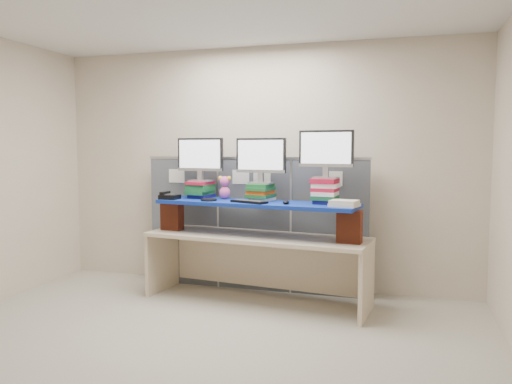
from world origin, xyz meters
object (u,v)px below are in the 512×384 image
(blue_board, at_px, (256,203))
(monitor_right, at_px, (326,151))
(monitor_left, at_px, (200,157))
(desk_phone, at_px, (169,196))
(desk, at_px, (256,249))
(monitor_center, at_px, (261,158))
(keyboard, at_px, (249,202))

(blue_board, bearing_deg, monitor_right, 9.47)
(monitor_left, height_order, desk_phone, monitor_left)
(desk, bearing_deg, monitor_center, 87.33)
(monitor_center, distance_m, keyboard, 0.51)
(monitor_left, height_order, monitor_right, monitor_right)
(monitor_center, bearing_deg, monitor_right, 0.00)
(monitor_center, xyz_separation_m, monitor_right, (0.70, -0.08, 0.07))
(blue_board, height_order, monitor_left, monitor_left)
(desk_phone, bearing_deg, monitor_right, 4.28)
(blue_board, distance_m, keyboard, 0.14)
(blue_board, distance_m, monitor_right, 0.90)
(monitor_center, distance_m, desk_phone, 1.10)
(desk, height_order, blue_board, blue_board)
(keyboard, height_order, desk_phone, desk_phone)
(desk, height_order, desk_phone, desk_phone)
(monitor_left, bearing_deg, monitor_right, 0.00)
(blue_board, xyz_separation_m, monitor_right, (0.72, 0.04, 0.54))
(blue_board, height_order, desk_phone, desk_phone)
(monitor_left, relative_size, keyboard, 1.33)
(monitor_right, bearing_deg, keyboard, -160.99)
(monitor_right, bearing_deg, desk_phone, -171.27)
(monitor_right, bearing_deg, blue_board, -170.53)
(monitor_center, distance_m, monitor_right, 0.71)
(keyboard, bearing_deg, monitor_center, 99.64)
(keyboard, relative_size, desk_phone, 2.11)
(blue_board, distance_m, monitor_center, 0.49)
(desk, height_order, keyboard, keyboard)
(monitor_left, bearing_deg, blue_board, -9.29)
(blue_board, height_order, monitor_right, monitor_right)
(monitor_left, xyz_separation_m, keyboard, (0.67, -0.33, -0.45))
(monitor_left, distance_m, monitor_right, 1.44)
(monitor_left, bearing_deg, monitor_center, -0.00)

